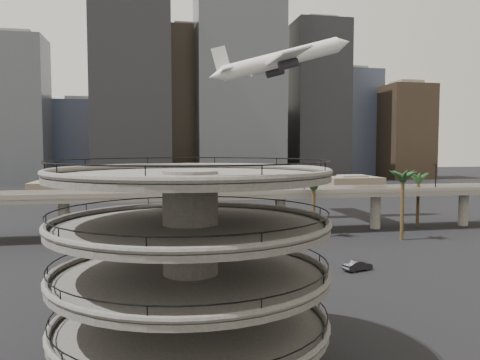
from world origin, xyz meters
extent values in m
plane|color=black|center=(0.00, 0.00, 0.00)|extent=(700.00, 700.00, 0.00)
cylinder|color=#4B4846|center=(-13.00, -4.00, 8.00)|extent=(4.40, 4.40, 16.50)
cylinder|color=#4B4846|center=(-13.00, -4.00, 3.77)|extent=(22.00, 22.00, 0.45)
torus|color=#4B4846|center=(-13.00, -4.00, 4.25)|extent=(22.20, 22.20, 0.50)
torus|color=black|center=(-13.00, -4.00, 5.05)|extent=(21.80, 21.80, 0.10)
cylinder|color=#4B4846|center=(-13.00, -4.00, 7.78)|extent=(22.00, 22.00, 0.45)
torus|color=#4B4846|center=(-13.00, -4.00, 8.25)|extent=(22.20, 22.20, 0.50)
torus|color=black|center=(-13.00, -4.00, 9.05)|extent=(21.80, 21.80, 0.10)
cylinder|color=#4B4846|center=(-13.00, -4.00, 11.78)|extent=(22.00, 22.00, 0.45)
torus|color=#4B4846|center=(-13.00, -4.00, 12.25)|extent=(22.20, 22.20, 0.50)
torus|color=black|center=(-13.00, -4.00, 13.05)|extent=(21.80, 21.80, 0.10)
cylinder|color=#4B4846|center=(-13.00, -4.00, 15.78)|extent=(22.00, 22.00, 0.45)
torus|color=#4B4846|center=(-13.00, -4.00, 16.25)|extent=(22.20, 22.20, 0.50)
torus|color=black|center=(-13.00, -4.00, 17.05)|extent=(21.80, 21.80, 0.10)
cube|color=#67615B|center=(0.00, 55.00, 8.00)|extent=(130.00, 9.00, 0.90)
cube|color=#67615B|center=(0.00, 50.50, 8.90)|extent=(130.00, 0.30, 1.00)
cube|color=#67615B|center=(0.00, 59.50, 8.90)|extent=(130.00, 0.30, 1.00)
cylinder|color=#67615B|center=(-33.00, 55.00, 3.80)|extent=(2.20, 2.20, 8.00)
cylinder|color=#67615B|center=(-11.00, 55.00, 3.80)|extent=(2.20, 2.20, 8.00)
cylinder|color=#67615B|center=(11.00, 55.00, 3.80)|extent=(2.20, 2.20, 8.00)
cylinder|color=#67615B|center=(33.00, 55.00, 3.80)|extent=(2.20, 2.20, 8.00)
cylinder|color=#67615B|center=(55.00, 55.00, 3.80)|extent=(2.20, 2.20, 8.00)
cylinder|color=black|center=(-15.00, 51.00, 11.50)|extent=(0.24, 0.24, 6.00)
cylinder|color=black|center=(15.00, 51.00, 11.50)|extent=(0.24, 0.24, 6.00)
cylinder|color=black|center=(45.00, 51.00, 11.50)|extent=(0.24, 0.24, 6.00)
cylinder|color=#4A381F|center=(-6.00, 44.00, 6.08)|extent=(0.70, 0.70, 12.15)
ellipsoid|color=#183518|center=(-6.00, 44.00, 12.55)|extent=(4.40, 4.40, 2.00)
cylinder|color=#4A381F|center=(16.00, 48.00, 5.40)|extent=(0.70, 0.70, 10.80)
ellipsoid|color=#183518|center=(16.00, 48.00, 11.20)|extent=(4.40, 4.40, 2.00)
cylinder|color=#4A381F|center=(32.00, 42.00, 6.30)|extent=(0.70, 0.70, 12.60)
ellipsoid|color=#183518|center=(32.00, 42.00, 13.00)|extent=(4.40, 4.40, 2.00)
cylinder|color=#4A381F|center=(44.00, 56.00, 5.62)|extent=(0.70, 0.70, 11.25)
ellipsoid|color=#183518|center=(44.00, 56.00, 11.65)|extent=(4.40, 4.40, 2.00)
cube|color=#65594A|center=(-45.00, 140.00, 2.75)|extent=(28.00, 18.00, 5.50)
cube|color=#67615B|center=(-45.00, 140.00, 5.90)|extent=(14.00, 9.00, 0.80)
cube|color=#65594A|center=(22.00, 150.00, 2.50)|extent=(24.00, 16.00, 5.00)
cube|color=#67615B|center=(22.00, 150.00, 5.40)|extent=(12.00, 8.00, 0.80)
cube|color=#65594A|center=(65.00, 138.00, 3.00)|extent=(22.00, 15.00, 6.00)
cube|color=#67615B|center=(65.00, 138.00, 6.40)|extent=(11.00, 7.50, 0.80)
cube|color=#494E56|center=(-80.00, 210.00, 36.29)|extent=(26.00, 24.00, 72.58)
cube|color=#67615B|center=(-80.00, 210.00, 73.78)|extent=(14.30, 13.20, 2.40)
cube|color=#3B445B|center=(-55.00, 245.00, 22.33)|extent=(30.00, 30.00, 44.67)
cube|color=#67615B|center=(-55.00, 245.00, 45.87)|extent=(16.50, 16.50, 2.40)
cube|color=black|center=(-25.00, 200.00, 51.18)|extent=(38.00, 30.00, 102.36)
cube|color=#2E241A|center=(5.00, 225.00, 41.87)|extent=(28.00, 26.00, 83.75)
cube|color=#67615B|center=(5.00, 225.00, 84.95)|extent=(15.40, 14.30, 2.40)
cube|color=#494E56|center=(30.00, 205.00, 55.83)|extent=(45.00, 32.00, 111.66)
cube|color=gray|center=(55.00, 240.00, 19.54)|extent=(24.00, 24.00, 39.08)
cube|color=#67615B|center=(55.00, 240.00, 40.28)|extent=(13.20, 13.20, 2.40)
cube|color=black|center=(78.00, 215.00, 44.20)|extent=(30.00, 28.00, 88.40)
cube|color=#67615B|center=(78.00, 215.00, 89.60)|extent=(16.50, 15.40, 2.40)
cube|color=#3B445B|center=(105.00, 235.00, 32.57)|extent=(34.00, 30.00, 65.14)
cube|color=#67615B|center=(105.00, 235.00, 66.34)|extent=(18.70, 16.50, 2.40)
cube|color=#2E241A|center=(130.00, 210.00, 26.99)|extent=(26.00, 26.00, 53.97)
cube|color=#67615B|center=(130.00, 210.00, 55.17)|extent=(14.30, 14.30, 2.40)
cube|color=gray|center=(18.00, 260.00, 17.68)|extent=(22.00, 22.00, 35.36)
cube|color=#67615B|center=(18.00, 260.00, 36.56)|extent=(12.10, 12.10, 2.40)
cylinder|color=silver|center=(15.71, 71.70, 39.75)|extent=(30.07, 3.89, 11.85)
cone|color=silver|center=(31.78, 71.70, 44.24)|extent=(4.67, 3.88, 4.75)
cone|color=silver|center=(-0.36, 71.69, 35.26)|extent=(4.56, 3.45, 4.33)
cube|color=silver|center=(14.85, 71.69, 38.83)|extent=(6.85, 32.30, 2.25)
cube|color=silver|center=(1.60, 71.69, 36.25)|extent=(2.57, 10.77, 0.95)
cube|color=silver|center=(0.79, 71.69, 39.15)|extent=(4.91, 0.38, 6.63)
cylinder|color=#232328|center=(15.77, 77.62, 37.53)|extent=(4.93, 2.16, 3.29)
cylinder|color=#232328|center=(15.78, 65.77, 37.53)|extent=(4.93, 2.16, 3.29)
imported|color=red|center=(-7.20, 20.54, 0.70)|extent=(4.33, 2.25, 1.41)
imported|color=black|center=(13.61, 22.22, 0.76)|extent=(4.88, 2.94, 1.52)
camera|label=1|loc=(-16.03, -40.93, 18.09)|focal=35.00mm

